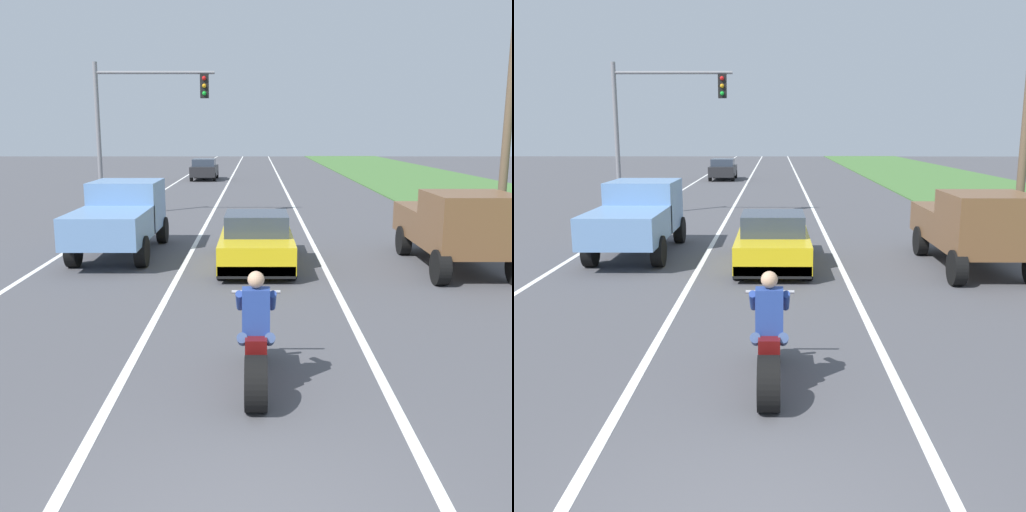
# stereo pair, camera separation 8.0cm
# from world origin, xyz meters

# --- Properties ---
(lane_stripe_left_solid) EXTENTS (0.14, 120.00, 0.01)m
(lane_stripe_left_solid) POSITION_xyz_m (-5.40, 20.00, 0.00)
(lane_stripe_left_solid) COLOR white
(lane_stripe_left_solid) RESTS_ON ground
(lane_stripe_right_solid) EXTENTS (0.14, 120.00, 0.01)m
(lane_stripe_right_solid) POSITION_xyz_m (1.80, 20.00, 0.00)
(lane_stripe_right_solid) COLOR white
(lane_stripe_right_solid) RESTS_ON ground
(lane_stripe_centre_dashed) EXTENTS (0.14, 120.00, 0.01)m
(lane_stripe_centre_dashed) POSITION_xyz_m (-1.80, 20.00, 0.00)
(lane_stripe_centre_dashed) COLOR white
(lane_stripe_centre_dashed) RESTS_ON ground
(motorcycle_with_rider) EXTENTS (0.70, 2.21, 1.62)m
(motorcycle_with_rider) POSITION_xyz_m (0.06, 3.19, 0.59)
(motorcycle_with_rider) COLOR black
(motorcycle_with_rider) RESTS_ON ground
(sports_car_yellow) EXTENTS (1.84, 4.30, 1.37)m
(sports_car_yellow) POSITION_xyz_m (0.07, 10.69, 0.63)
(sports_car_yellow) COLOR yellow
(sports_car_yellow) RESTS_ON ground
(pickup_truck_left_lane_light_blue) EXTENTS (2.02, 4.80, 1.98)m
(pickup_truck_left_lane_light_blue) POSITION_xyz_m (-3.71, 12.07, 1.11)
(pickup_truck_left_lane_light_blue) COLOR #6B93C6
(pickup_truck_left_lane_light_blue) RESTS_ON ground
(pickup_truck_right_shoulder_brown) EXTENTS (2.02, 4.80, 1.98)m
(pickup_truck_right_shoulder_brown) POSITION_xyz_m (5.06, 10.40, 1.11)
(pickup_truck_right_shoulder_brown) COLOR brown
(pickup_truck_right_shoulder_brown) RESTS_ON ground
(traffic_light_mast_near) EXTENTS (4.68, 0.34, 6.00)m
(traffic_light_mast_near) POSITION_xyz_m (-4.68, 19.35, 4.00)
(traffic_light_mast_near) COLOR gray
(traffic_light_mast_near) RESTS_ON ground
(utility_pole_roadside) EXTENTS (0.24, 0.24, 7.64)m
(utility_pole_roadside) POSITION_xyz_m (7.21, 12.95, 3.82)
(utility_pole_roadside) COLOR brown
(utility_pole_roadside) RESTS_ON ground
(distant_car_far_ahead) EXTENTS (1.80, 4.00, 1.50)m
(distant_car_far_ahead) POSITION_xyz_m (-3.65, 38.39, 0.77)
(distant_car_far_ahead) COLOR #262628
(distant_car_far_ahead) RESTS_ON ground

